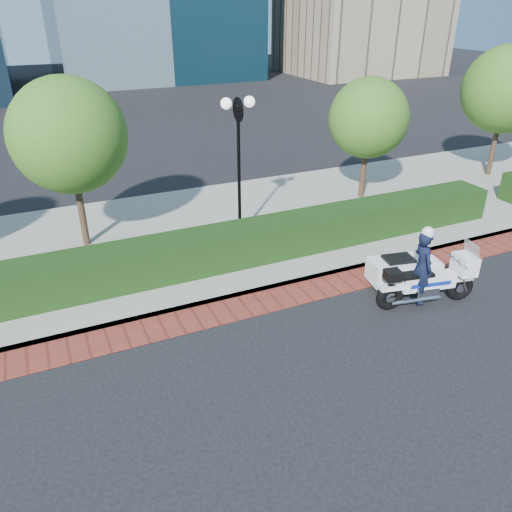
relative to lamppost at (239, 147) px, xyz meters
name	(u,v)px	position (x,y,z in m)	size (l,w,h in m)	color
ground	(289,336)	(-1.00, -5.20, -2.96)	(120.00, 120.00, 0.00)	black
brick_strip	(261,303)	(-1.00, -3.70, -2.95)	(60.00, 1.00, 0.01)	maroon
sidewalk	(202,232)	(-1.00, 0.80, -2.88)	(60.00, 8.00, 0.15)	gray
hedge_main	(229,246)	(-1.00, -1.60, -2.31)	(18.00, 1.20, 1.00)	black
lamppost	(239,147)	(0.00, 0.00, 0.00)	(1.02, 0.70, 4.21)	black
tree_b	(69,136)	(-4.50, 1.30, 0.48)	(3.20, 3.20, 4.89)	#332319
tree_c	(369,118)	(5.50, 1.30, 0.09)	(2.80, 2.80, 4.30)	#332319
tree_d	(506,90)	(12.00, 1.30, 0.65)	(3.40, 3.40, 5.16)	#332319
police_motorcycle	(416,272)	(2.63, -5.04, -2.23)	(2.61, 2.09, 2.12)	black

